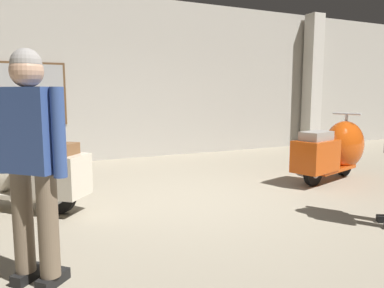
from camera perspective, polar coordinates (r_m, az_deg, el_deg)
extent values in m
plane|color=gray|center=(4.79, 1.34, -9.14)|extent=(60.00, 60.00, 0.00)
cube|color=#ADA89E|center=(8.18, -10.81, 9.84)|extent=(18.00, 0.20, 3.43)
cube|color=brown|center=(7.80, -23.99, 7.06)|extent=(1.40, 0.03, 1.20)
cube|color=#9E9E9E|center=(7.78, -23.99, 7.06)|extent=(1.32, 0.01, 1.12)
cube|color=beige|center=(10.35, 18.04, 9.12)|extent=(0.36, 0.36, 3.43)
cylinder|color=black|center=(4.63, -19.88, -7.41)|extent=(0.39, 0.35, 0.44)
cylinder|color=silver|center=(4.63, -19.88, -7.41)|extent=(0.22, 0.21, 0.20)
cube|color=beige|center=(4.95, -24.82, -6.97)|extent=(1.04, 0.98, 0.05)
cube|color=beige|center=(4.60, -20.46, -4.45)|extent=(0.85, 0.82, 0.48)
cube|color=brown|center=(4.55, -20.64, -0.67)|extent=(0.60, 0.57, 0.13)
cylinder|color=black|center=(6.86, 22.43, -2.73)|extent=(0.44, 0.21, 0.44)
cylinder|color=silver|center=(6.86, 22.43, -2.73)|extent=(0.22, 0.16, 0.20)
cylinder|color=black|center=(5.95, 18.17, -4.05)|extent=(0.44, 0.21, 0.44)
cylinder|color=silver|center=(5.95, 18.17, -4.05)|extent=(0.22, 0.16, 0.20)
cube|color=#C6470F|center=(6.40, 20.44, -3.53)|extent=(1.10, 0.68, 0.05)
ellipsoid|color=#C6470F|center=(6.76, 22.36, -0.20)|extent=(1.04, 0.81, 0.83)
cube|color=#C6470F|center=(5.94, 18.47, -1.72)|extent=(0.84, 0.64, 0.48)
cube|color=gray|center=(5.90, 18.60, 1.20)|extent=(0.59, 0.45, 0.13)
sphere|color=silver|center=(7.01, 23.52, 1.87)|extent=(0.16, 0.16, 0.16)
cylinder|color=silver|center=(6.75, 22.65, 3.02)|extent=(0.05, 0.05, 0.30)
cylinder|color=silver|center=(6.74, 22.71, 4.31)|extent=(0.18, 0.47, 0.03)
cube|color=silver|center=(6.89, 20.26, -0.42)|extent=(0.70, 0.23, 0.03)
cube|color=black|center=(3.06, -20.58, -18.95)|extent=(0.26, 0.26, 0.08)
cylinder|color=#72604C|center=(2.87, -21.28, -10.81)|extent=(0.14, 0.14, 0.84)
cube|color=black|center=(3.19, -23.84, -17.92)|extent=(0.26, 0.26, 0.08)
cylinder|color=#72604C|center=(3.02, -24.59, -10.09)|extent=(0.14, 0.14, 0.84)
cube|color=#334C8C|center=(2.82, -23.66, 1.97)|extent=(0.42, 0.42, 0.59)
cylinder|color=#334C8C|center=(2.66, -19.84, 1.64)|extent=(0.09, 0.09, 0.62)
cylinder|color=#334C8C|center=(2.99, -27.04, 1.87)|extent=(0.09, 0.09, 0.62)
sphere|color=tan|center=(2.81, -24.10, 10.21)|extent=(0.23, 0.23, 0.23)
sphere|color=gray|center=(2.81, -24.16, 11.24)|extent=(0.21, 0.21, 0.21)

